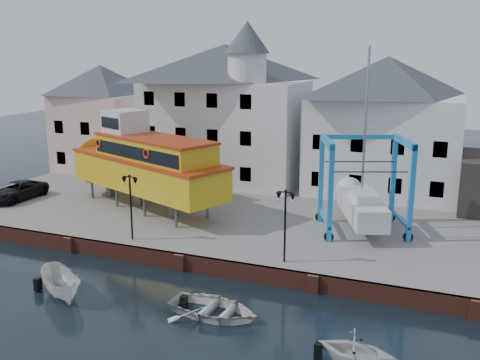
% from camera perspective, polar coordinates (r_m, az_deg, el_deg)
% --- Properties ---
extents(ground, '(140.00, 140.00, 0.00)m').
position_cam_1_polar(ground, '(32.07, -6.39, -9.55)').
color(ground, black).
rests_on(ground, ground).
extents(hardstanding, '(44.00, 22.00, 1.00)m').
position_cam_1_polar(hardstanding, '(41.32, 0.77, -3.40)').
color(hardstanding, slate).
rests_on(hardstanding, ground).
extents(quay_wall, '(44.00, 0.47, 1.00)m').
position_cam_1_polar(quay_wall, '(31.96, -6.32, -8.66)').
color(quay_wall, brown).
rests_on(quay_wall, ground).
extents(building_pink, '(8.00, 7.00, 10.30)m').
position_cam_1_polar(building_pink, '(54.79, -14.45, 6.40)').
color(building_pink, beige).
rests_on(building_pink, hardstanding).
extents(building_white_main, '(14.00, 8.30, 14.00)m').
position_cam_1_polar(building_white_main, '(48.50, -1.48, 7.37)').
color(building_white_main, silver).
rests_on(building_white_main, hardstanding).
extents(building_white_right, '(12.00, 8.00, 11.20)m').
position_cam_1_polar(building_white_right, '(45.61, 15.16, 5.58)').
color(building_white_right, silver).
rests_on(building_white_right, hardstanding).
extents(lamp_post_left, '(1.12, 0.32, 4.20)m').
position_cam_1_polar(lamp_post_left, '(33.68, -11.64, -1.12)').
color(lamp_post_left, black).
rests_on(lamp_post_left, hardstanding).
extents(lamp_post_right, '(1.12, 0.32, 4.20)m').
position_cam_1_polar(lamp_post_right, '(29.52, 4.86, -2.95)').
color(lamp_post_right, black).
rests_on(lamp_post_right, hardstanding).
extents(tour_boat, '(16.82, 9.97, 7.22)m').
position_cam_1_polar(tour_boat, '(41.06, -10.74, 1.87)').
color(tour_boat, '#59595E').
rests_on(tour_boat, hardstanding).
extents(travel_lift, '(6.73, 8.06, 11.88)m').
position_cam_1_polar(travel_lift, '(36.45, 12.71, -1.98)').
color(travel_lift, '#2079C6').
rests_on(travel_lift, hardstanding).
extents(van, '(2.54, 5.22, 1.43)m').
position_cam_1_polar(van, '(46.25, -22.70, -1.07)').
color(van, black).
rests_on(van, hardstanding).
extents(motorboat_a, '(4.27, 3.60, 1.59)m').
position_cam_1_polar(motorboat_a, '(30.23, -18.40, -11.68)').
color(motorboat_a, silver).
rests_on(motorboat_a, ground).
extents(motorboat_b, '(4.89, 3.66, 0.96)m').
position_cam_1_polar(motorboat_b, '(26.91, -2.88, -14.22)').
color(motorboat_b, silver).
rests_on(motorboat_b, ground).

